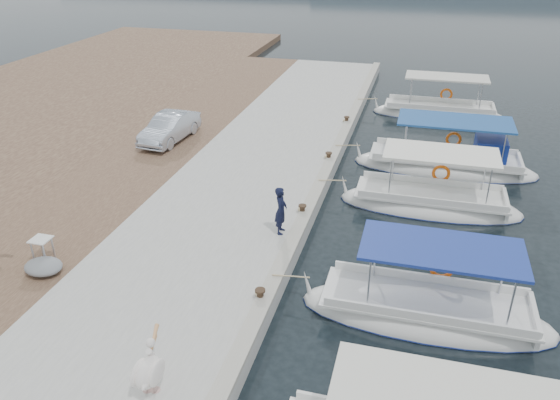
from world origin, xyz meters
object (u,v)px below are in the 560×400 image
at_px(fishing_caique_b, 426,315).
at_px(pelican, 149,370).
at_px(fishing_caique_c, 430,205).
at_px(fishing_caique_d, 447,166).
at_px(fishing_caique_e, 439,114).
at_px(parked_car, 170,128).
at_px(fisherman, 281,210).

bearing_deg(fishing_caique_b, pelican, -140.67).
bearing_deg(fishing_caique_b, fishing_caique_c, 90.25).
distance_m(fishing_caique_d, fishing_caique_e, 7.48).
relative_size(fishing_caique_e, parked_car, 1.91).
relative_size(fishing_caique_b, parked_car, 1.78).
bearing_deg(parked_car, pelican, -61.84).
xyz_separation_m(fishing_caique_c, fishing_caique_e, (0.26, 11.30, -0.00)).
distance_m(fishing_caique_d, parked_car, 12.40).
relative_size(fishing_caique_c, fishing_caique_e, 0.93).
relative_size(fishing_caique_d, fisherman, 4.84).
bearing_deg(fisherman, fishing_caique_b, -123.99).
bearing_deg(fisherman, fishing_caique_d, -38.86).
relative_size(fishing_caique_d, fishing_caique_e, 1.07).
height_order(fishing_caique_d, fishing_caique_e, same).
distance_m(fishing_caique_c, fishing_caique_e, 11.30).
height_order(pelican, fisherman, fisherman).
bearing_deg(fishing_caique_c, fishing_caique_e, 88.68).
bearing_deg(fishing_caique_e, fishing_caique_d, -87.15).
distance_m(fishing_caique_b, pelican, 7.31).
distance_m(fisherman, parked_car, 9.83).
xyz_separation_m(fishing_caique_c, pelican, (-5.58, -11.17, 0.94)).
xyz_separation_m(fishing_caique_d, fishing_caique_e, (-0.37, 7.47, -0.06)).
xyz_separation_m(fishing_caique_b, fishing_caique_e, (0.23, 17.87, -0.00)).
bearing_deg(fishing_caique_d, pelican, -112.51).
bearing_deg(fishing_caique_d, fishing_caique_e, 92.85).
distance_m(fishing_caique_c, fishing_caique_d, 3.88).
bearing_deg(fishing_caique_b, parked_car, 141.16).
relative_size(fishing_caique_e, pelican, 5.00).
bearing_deg(fishing_caique_e, fishing_caique_c, -91.32).
relative_size(fishing_caique_e, fisherman, 4.50).
bearing_deg(parked_car, fishing_caique_d, 9.06).
relative_size(fishing_caique_b, fishing_caique_c, 1.01).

